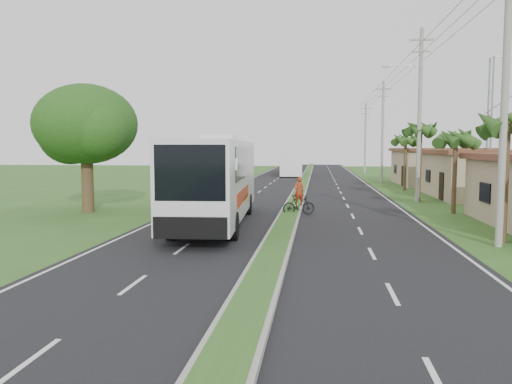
# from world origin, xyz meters

# --- Properties ---
(ground) EXTENTS (180.00, 180.00, 0.00)m
(ground) POSITION_xyz_m (0.00, 0.00, 0.00)
(ground) COLOR #36521E
(ground) RESTS_ON ground
(road_asphalt) EXTENTS (14.00, 160.00, 0.02)m
(road_asphalt) POSITION_xyz_m (0.00, 20.00, 0.01)
(road_asphalt) COLOR black
(road_asphalt) RESTS_ON ground
(median_strip) EXTENTS (1.20, 160.00, 0.18)m
(median_strip) POSITION_xyz_m (0.00, 20.00, 0.10)
(median_strip) COLOR gray
(median_strip) RESTS_ON ground
(lane_edge_left) EXTENTS (0.12, 160.00, 0.01)m
(lane_edge_left) POSITION_xyz_m (-6.70, 20.00, 0.00)
(lane_edge_left) COLOR silver
(lane_edge_left) RESTS_ON ground
(lane_edge_right) EXTENTS (0.12, 160.00, 0.01)m
(lane_edge_right) POSITION_xyz_m (6.70, 20.00, 0.00)
(lane_edge_right) COLOR silver
(lane_edge_right) RESTS_ON ground
(shop_mid) EXTENTS (7.60, 10.60, 3.67)m
(shop_mid) POSITION_xyz_m (14.00, 22.00, 1.86)
(shop_mid) COLOR tan
(shop_mid) RESTS_ON ground
(shop_far) EXTENTS (8.60, 11.60, 3.82)m
(shop_far) POSITION_xyz_m (14.00, 36.00, 1.93)
(shop_far) COLOR tan
(shop_far) RESTS_ON ground
(palm_verge_a) EXTENTS (2.40, 2.40, 5.45)m
(palm_verge_a) POSITION_xyz_m (9.00, 3.00, 4.74)
(palm_verge_a) COLOR #473321
(palm_verge_a) RESTS_ON ground
(palm_verge_b) EXTENTS (2.40, 2.40, 5.05)m
(palm_verge_b) POSITION_xyz_m (9.40, 12.00, 4.36)
(palm_verge_b) COLOR #473321
(palm_verge_b) RESTS_ON ground
(palm_verge_c) EXTENTS (2.40, 2.40, 5.85)m
(palm_verge_c) POSITION_xyz_m (8.80, 19.00, 5.12)
(palm_verge_c) COLOR #473321
(palm_verge_c) RESTS_ON ground
(palm_verge_d) EXTENTS (2.40, 2.40, 5.25)m
(palm_verge_d) POSITION_xyz_m (9.30, 28.00, 4.55)
(palm_verge_d) COLOR #473321
(palm_verge_d) RESTS_ON ground
(shade_tree) EXTENTS (6.30, 6.00, 7.54)m
(shade_tree) POSITION_xyz_m (-12.11, 10.02, 5.03)
(shade_tree) COLOR #473321
(shade_tree) RESTS_ON ground
(utility_pole_a) EXTENTS (1.60, 0.28, 11.00)m
(utility_pole_a) POSITION_xyz_m (8.50, 2.00, 5.67)
(utility_pole_a) COLOR gray
(utility_pole_a) RESTS_ON ground
(utility_pole_b) EXTENTS (3.20, 0.28, 12.00)m
(utility_pole_b) POSITION_xyz_m (8.47, 18.00, 6.26)
(utility_pole_b) COLOR gray
(utility_pole_b) RESTS_ON ground
(utility_pole_c) EXTENTS (1.60, 0.28, 11.00)m
(utility_pole_c) POSITION_xyz_m (8.50, 38.00, 5.67)
(utility_pole_c) COLOR gray
(utility_pole_c) RESTS_ON ground
(utility_pole_d) EXTENTS (1.60, 0.28, 10.50)m
(utility_pole_d) POSITION_xyz_m (8.50, 58.00, 5.42)
(utility_pole_d) COLOR gray
(utility_pole_d) RESTS_ON ground
(coach_bus_main) EXTENTS (3.76, 13.95, 4.46)m
(coach_bus_main) POSITION_xyz_m (-3.46, 6.34, 2.45)
(coach_bus_main) COLOR silver
(coach_bus_main) RESTS_ON ground
(coach_bus_far) EXTENTS (3.73, 13.23, 3.81)m
(coach_bus_far) POSITION_xyz_m (-2.34, 52.38, 2.16)
(coach_bus_far) COLOR white
(coach_bus_far) RESTS_ON ground
(motorcyclist) EXTENTS (1.93, 1.08, 2.17)m
(motorcyclist) POSITION_xyz_m (0.48, 10.25, 0.76)
(motorcyclist) COLOR black
(motorcyclist) RESTS_ON ground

